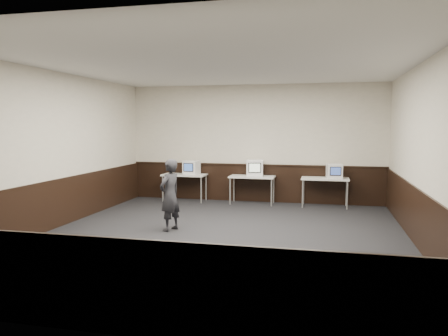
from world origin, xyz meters
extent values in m
plane|color=black|center=(0.00, 0.00, 0.00)|extent=(8.00, 8.00, 0.00)
plane|color=white|center=(0.00, 0.00, 3.20)|extent=(8.00, 8.00, 0.00)
plane|color=beige|center=(0.00, 4.00, 1.60)|extent=(7.00, 0.00, 7.00)
plane|color=beige|center=(0.00, -4.00, 1.60)|extent=(7.00, 0.00, 7.00)
plane|color=beige|center=(-3.50, 0.00, 1.60)|extent=(0.00, 8.00, 8.00)
plane|color=beige|center=(3.50, 0.00, 1.60)|extent=(0.00, 8.00, 8.00)
cube|color=black|center=(0.00, 3.98, 0.50)|extent=(6.98, 0.04, 1.00)
cube|color=black|center=(0.00, -3.98, 0.50)|extent=(6.98, 0.04, 1.00)
cube|color=black|center=(-3.48, 0.00, 0.50)|extent=(0.04, 7.98, 1.00)
cube|color=black|center=(3.48, 0.00, 0.50)|extent=(0.04, 7.98, 1.00)
cube|color=black|center=(0.00, 3.96, 1.02)|extent=(6.98, 0.06, 0.04)
cube|color=silver|center=(-1.90, 3.60, 0.73)|extent=(1.20, 0.60, 0.04)
cylinder|color=#999999|center=(-2.45, 3.35, 0.35)|extent=(0.04, 0.04, 0.71)
cylinder|color=#999999|center=(-1.35, 3.35, 0.35)|extent=(0.04, 0.04, 0.71)
cylinder|color=#999999|center=(-2.45, 3.85, 0.35)|extent=(0.04, 0.04, 0.71)
cylinder|color=#999999|center=(-1.35, 3.85, 0.35)|extent=(0.04, 0.04, 0.71)
cube|color=silver|center=(0.00, 3.60, 0.73)|extent=(1.20, 0.60, 0.04)
cylinder|color=#999999|center=(-0.55, 3.35, 0.35)|extent=(0.04, 0.04, 0.71)
cylinder|color=#999999|center=(0.55, 3.35, 0.35)|extent=(0.04, 0.04, 0.71)
cylinder|color=#999999|center=(-0.55, 3.85, 0.35)|extent=(0.04, 0.04, 0.71)
cylinder|color=#999999|center=(0.55, 3.85, 0.35)|extent=(0.04, 0.04, 0.71)
cube|color=silver|center=(1.90, 3.60, 0.73)|extent=(1.20, 0.60, 0.04)
cylinder|color=#999999|center=(1.35, 3.35, 0.35)|extent=(0.04, 0.04, 0.71)
cylinder|color=#999999|center=(2.45, 3.35, 0.35)|extent=(0.04, 0.04, 0.71)
cylinder|color=#999999|center=(1.35, 3.85, 0.35)|extent=(0.04, 0.04, 0.71)
cylinder|color=#999999|center=(2.45, 3.85, 0.35)|extent=(0.04, 0.04, 0.71)
cube|color=white|center=(-1.70, 3.61, 0.94)|extent=(0.44, 0.45, 0.39)
cube|color=black|center=(-1.72, 3.41, 0.96)|extent=(0.29, 0.05, 0.23)
cube|color=#395CA8|center=(-1.72, 3.40, 0.96)|extent=(0.25, 0.04, 0.19)
cube|color=white|center=(0.06, 3.64, 0.97)|extent=(0.50, 0.52, 0.44)
cube|color=black|center=(0.10, 3.41, 0.99)|extent=(0.33, 0.07, 0.26)
cube|color=silver|center=(0.10, 3.40, 0.99)|extent=(0.28, 0.05, 0.22)
cube|color=white|center=(2.12, 3.56, 0.94)|extent=(0.43, 0.44, 0.37)
cube|color=black|center=(2.15, 3.36, 0.96)|extent=(0.28, 0.06, 0.22)
cube|color=#344D9C|center=(2.15, 3.35, 0.96)|extent=(0.24, 0.04, 0.19)
imported|color=black|center=(-1.11, 0.28, 0.72)|extent=(0.51, 0.61, 1.44)
camera|label=1|loc=(1.88, -7.85, 2.11)|focal=35.00mm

